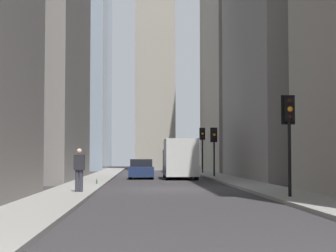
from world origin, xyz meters
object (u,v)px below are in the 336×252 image
object	(u,v)px
sedan_navy	(141,169)
pedestrian	(79,168)
traffic_light_midblock	(214,140)
delivery_truck	(180,159)
traffic_light_far_junction	(202,140)
discarded_bottle	(97,182)
traffic_light_foreground	(289,122)

from	to	relation	value
sedan_navy	pedestrian	xyz separation A→B (m)	(-17.76, 2.61, 0.47)
traffic_light_midblock	sedan_navy	bearing A→B (deg)	98.51
delivery_truck	traffic_light_far_junction	xyz separation A→B (m)	(10.24, -2.76, 1.68)
traffic_light_midblock	discarded_bottle	world-z (taller)	traffic_light_midblock
sedan_navy	traffic_light_midblock	distance (m)	5.93
delivery_truck	pedestrian	size ratio (longest dim) A/B	3.57
traffic_light_midblock	discarded_bottle	distance (m)	14.20
pedestrian	discarded_bottle	xyz separation A→B (m)	(7.04, -0.20, -0.88)
delivery_truck	sedan_navy	distance (m)	2.94
traffic_light_foreground	traffic_light_midblock	xyz separation A→B (m)	(21.79, 0.00, -0.09)
traffic_light_foreground	traffic_light_midblock	distance (m)	21.79
traffic_light_foreground	traffic_light_far_junction	bearing A→B (deg)	-0.19
pedestrian	delivery_truck	bearing A→B (deg)	-17.31
discarded_bottle	traffic_light_midblock	bearing A→B (deg)	-34.30
traffic_light_midblock	traffic_light_far_junction	bearing A→B (deg)	-0.66
discarded_bottle	sedan_navy	bearing A→B (deg)	-12.67
sedan_navy	traffic_light_midblock	world-z (taller)	traffic_light_midblock
traffic_light_far_junction	discarded_bottle	xyz separation A→B (m)	(-20.56, 7.97, -2.89)
traffic_light_far_junction	discarded_bottle	bearing A→B (deg)	158.81
delivery_truck	traffic_light_foreground	xyz separation A→B (m)	(-20.58, -2.66, 1.45)
delivery_truck	traffic_light_foreground	bearing A→B (deg)	-172.63
traffic_light_midblock	traffic_light_far_junction	xyz separation A→B (m)	(9.02, -0.10, 0.32)
traffic_light_far_junction	discarded_bottle	distance (m)	22.24
sedan_navy	traffic_light_midblock	size ratio (longest dim) A/B	1.18
traffic_light_midblock	discarded_bottle	xyz separation A→B (m)	(-11.54, 7.87, -2.57)
sedan_navy	delivery_truck	bearing A→B (deg)	-98.03
traffic_light_foreground	traffic_light_midblock	world-z (taller)	traffic_light_foreground
delivery_truck	traffic_light_far_junction	world-z (taller)	traffic_light_far_junction
traffic_light_foreground	traffic_light_midblock	size ratio (longest dim) A/B	1.03
traffic_light_foreground	pedestrian	distance (m)	8.87
sedan_navy	traffic_light_foreground	world-z (taller)	traffic_light_foreground
traffic_light_foreground	discarded_bottle	size ratio (longest dim) A/B	13.96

